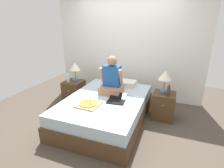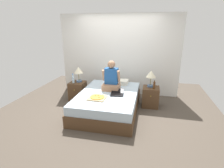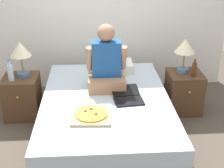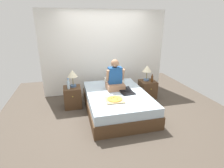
{
  "view_description": "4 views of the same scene",
  "coord_description": "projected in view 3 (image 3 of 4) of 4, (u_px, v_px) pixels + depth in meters",
  "views": [
    {
      "loc": [
        1.23,
        -2.89,
        1.9
      ],
      "look_at": [
        0.14,
        -0.03,
        0.81
      ],
      "focal_mm": 28.0,
      "sensor_mm": 36.0,
      "label": 1
    },
    {
      "loc": [
        1.0,
        -4.06,
        2.1
      ],
      "look_at": [
        0.13,
        -0.13,
        0.78
      ],
      "focal_mm": 28.0,
      "sensor_mm": 36.0,
      "label": 2
    },
    {
      "loc": [
        -0.13,
        -3.16,
        2.16
      ],
      "look_at": [
        0.06,
        -0.12,
        0.72
      ],
      "focal_mm": 50.0,
      "sensor_mm": 36.0,
      "label": 3
    },
    {
      "loc": [
        -1.08,
        -3.84,
        2.17
      ],
      "look_at": [
        -0.13,
        -0.03,
        0.75
      ],
      "focal_mm": 28.0,
      "sensor_mm": 36.0,
      "label": 4
    }
  ],
  "objects": [
    {
      "name": "nightstand_right",
      "position": [
        184.0,
        92.0,
        4.19
      ],
      "size": [
        0.44,
        0.47,
        0.55
      ],
      "color": "#4C331E",
      "rests_on": "ground"
    },
    {
      "name": "lamp_on_right_nightstand",
      "position": [
        185.0,
        48.0,
        3.98
      ],
      "size": [
        0.26,
        0.26,
        0.45
      ],
      "color": "#4C6B93",
      "rests_on": "nightstand_right"
    },
    {
      "name": "bed",
      "position": [
        106.0,
        116.0,
        3.68
      ],
      "size": [
        1.49,
        2.14,
        0.5
      ],
      "color": "#4C331E",
      "rests_on": "ground"
    },
    {
      "name": "water_bottle",
      "position": [
        10.0,
        72.0,
        3.82
      ],
      "size": [
        0.07,
        0.07,
        0.28
      ],
      "color": "silver",
      "rests_on": "nightstand_left"
    },
    {
      "name": "beer_bottle",
      "position": [
        194.0,
        69.0,
        3.94
      ],
      "size": [
        0.06,
        0.06,
        0.23
      ],
      "color": "#512D14",
      "rests_on": "nightstand_right"
    },
    {
      "name": "lamp_on_left_nightstand",
      "position": [
        20.0,
        52.0,
        3.86
      ],
      "size": [
        0.26,
        0.26,
        0.45
      ],
      "color": "#4C6B93",
      "rests_on": "nightstand_left"
    },
    {
      "name": "laptop",
      "position": [
        128.0,
        97.0,
        3.52
      ],
      "size": [
        0.36,
        0.45,
        0.07
      ],
      "color": "black",
      "rests_on": "bed"
    },
    {
      "name": "ground_plane",
      "position": [
        106.0,
        134.0,
        3.78
      ],
      "size": [
        5.78,
        5.78,
        0.0
      ],
      "primitive_type": "plane",
      "color": "#4C4238"
    },
    {
      "name": "pizza_box",
      "position": [
        91.0,
        115.0,
        3.18
      ],
      "size": [
        0.42,
        0.42,
        0.04
      ],
      "color": "tan",
      "rests_on": "bed"
    },
    {
      "name": "pillow",
      "position": [
        113.0,
        66.0,
        4.26
      ],
      "size": [
        0.52,
        0.34,
        0.12
      ],
      "primitive_type": "cube",
      "color": "silver",
      "rests_on": "bed"
    },
    {
      "name": "nightstand_left",
      "position": [
        22.0,
        96.0,
        4.07
      ],
      "size": [
        0.44,
        0.47,
        0.55
      ],
      "color": "#4C331E",
      "rests_on": "ground"
    },
    {
      "name": "person_seated",
      "position": [
        106.0,
        65.0,
        3.69
      ],
      "size": [
        0.47,
        0.4,
        0.78
      ],
      "color": "#A37556",
      "rests_on": "bed"
    },
    {
      "name": "wall_back",
      "position": [
        101.0,
        6.0,
        4.54
      ],
      "size": [
        3.78,
        0.12,
        2.5
      ],
      "primitive_type": "cube",
      "color": "silver",
      "rests_on": "ground"
    }
  ]
}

